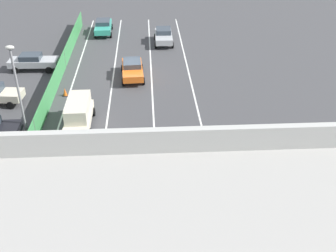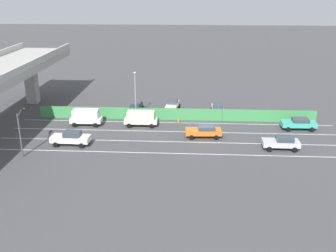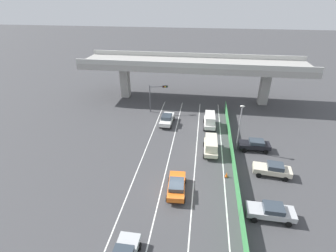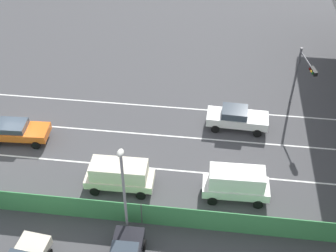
# 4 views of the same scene
# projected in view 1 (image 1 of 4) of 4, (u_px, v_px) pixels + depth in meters

# --- Properties ---
(ground_plane) EXTENTS (300.00, 300.00, 0.00)m
(ground_plane) POSITION_uv_depth(u_px,v_px,m) (132.00, 77.00, 39.09)
(ground_plane) COLOR #424244
(lane_line_left_edge) EXTENTS (0.14, 44.07, 0.01)m
(lane_line_left_edge) POSITION_uv_depth(u_px,v_px,m) (194.00, 95.00, 35.89)
(lane_line_left_edge) COLOR silver
(lane_line_left_edge) RESTS_ON ground
(lane_line_mid_left) EXTENTS (0.14, 44.07, 0.01)m
(lane_line_mid_left) POSITION_uv_depth(u_px,v_px,m) (152.00, 96.00, 35.72)
(lane_line_mid_left) COLOR silver
(lane_line_mid_left) RESTS_ON ground
(lane_line_mid_right) EXTENTS (0.14, 44.07, 0.01)m
(lane_line_mid_right) POSITION_uv_depth(u_px,v_px,m) (110.00, 97.00, 35.55)
(lane_line_mid_right) COLOR silver
(lane_line_mid_right) RESTS_ON ground
(lane_line_right_edge) EXTENTS (0.14, 44.07, 0.01)m
(lane_line_right_edge) POSITION_uv_depth(u_px,v_px,m) (68.00, 98.00, 35.38)
(lane_line_right_edge) COLOR silver
(lane_line_right_edge) RESTS_ON ground
(green_fence) EXTENTS (0.10, 40.17, 1.76)m
(green_fence) POSITION_uv_depth(u_px,v_px,m) (52.00, 89.00, 34.87)
(green_fence) COLOR #3D8E4C
(green_fence) RESTS_ON ground
(car_hatchback_white) EXTENTS (2.15, 4.75, 1.73)m
(car_hatchback_white) POSITION_uv_depth(u_px,v_px,m) (186.00, 176.00, 24.70)
(car_hatchback_white) COLOR silver
(car_hatchback_white) RESTS_ON ground
(car_van_cream) EXTENTS (2.06, 4.56, 2.12)m
(car_van_cream) POSITION_uv_depth(u_px,v_px,m) (79.00, 112.00, 30.79)
(car_van_cream) COLOR beige
(car_van_cream) RESTS_ON ground
(car_taxi_teal) EXTENTS (2.12, 4.63, 1.57)m
(car_taxi_teal) POSITION_uv_depth(u_px,v_px,m) (103.00, 26.00, 49.37)
(car_taxi_teal) COLOR teal
(car_taxi_teal) RESTS_ON ground
(car_van_white) EXTENTS (2.05, 4.35, 2.28)m
(car_van_white) POSITION_uv_depth(u_px,v_px,m) (64.00, 175.00, 24.21)
(car_van_white) COLOR silver
(car_van_white) RESTS_ON ground
(car_sedan_silver) EXTENTS (2.09, 4.33, 1.59)m
(car_sedan_silver) POSITION_uv_depth(u_px,v_px,m) (164.00, 35.00, 46.46)
(car_sedan_silver) COLOR #B7BABC
(car_sedan_silver) RESTS_ON ground
(car_taxi_orange) EXTENTS (2.26, 4.66, 1.54)m
(car_taxi_orange) POSITION_uv_depth(u_px,v_px,m) (132.00, 69.00, 38.52)
(car_taxi_orange) COLOR orange
(car_taxi_orange) RESTS_ON ground
(parked_wagon_silver) EXTENTS (4.67, 2.07, 1.58)m
(parked_wagon_silver) POSITION_uv_depth(u_px,v_px,m) (33.00, 61.00, 40.05)
(parked_wagon_silver) COLOR #B2B5B7
(parked_wagon_silver) RESTS_ON ground
(traffic_light) EXTENTS (3.31, 0.94, 5.18)m
(traffic_light) POSITION_uv_depth(u_px,v_px,m) (254.00, 190.00, 19.34)
(traffic_light) COLOR #47474C
(traffic_light) RESTS_ON ground
(street_lamp) EXTENTS (0.60, 0.36, 6.86)m
(street_lamp) POSITION_uv_depth(u_px,v_px,m) (17.00, 83.00, 28.05)
(street_lamp) COLOR gray
(street_lamp) RESTS_ON ground
(traffic_cone) EXTENTS (0.47, 0.47, 0.69)m
(traffic_cone) POSITION_uv_depth(u_px,v_px,m) (65.00, 92.00, 35.58)
(traffic_cone) COLOR orange
(traffic_cone) RESTS_ON ground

